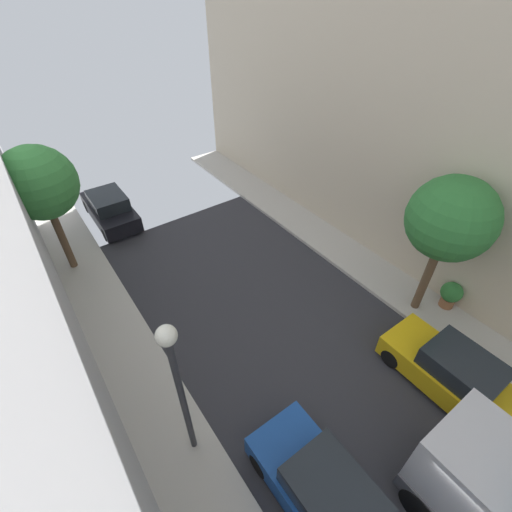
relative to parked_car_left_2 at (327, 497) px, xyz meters
The scene contains 7 objects.
parked_car_left_2 is the anchor object (origin of this frame).
parked_car_left_3 15.48m from the parked_car_left_2, 90.00° to the left, with size 1.78×4.20×1.57m.
parked_car_right_2 5.40m from the parked_car_left_2, ahead, with size 1.78×4.20×1.57m.
street_tree_1 8.58m from the parked_car_left_2, 19.84° to the left, with size 2.76×2.76×5.39m.
street_tree_2 13.48m from the parked_car_left_2, 101.48° to the left, with size 2.75×2.75×5.36m.
potted_plant_2 8.62m from the parked_car_left_2, 13.42° to the left, with size 0.78×0.78×1.10m.
lamp_post 4.56m from the parked_car_left_2, 121.45° to the left, with size 0.44×0.44×4.98m.
Camera 1 is at (-5.68, 1.03, 10.36)m, focal length 24.98 mm.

